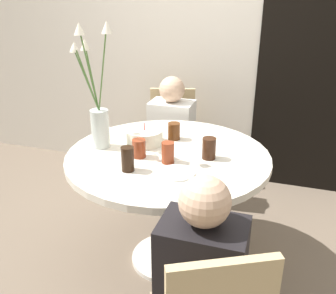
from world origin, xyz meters
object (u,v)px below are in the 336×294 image
at_px(drink_glass_0, 128,159).
at_px(flower_vase, 97,109).
at_px(side_plate, 177,173).
at_px(person_boy, 172,144).
at_px(birthday_cake, 145,137).
at_px(drink_glass_1, 168,153).
at_px(drink_glass_3, 174,131).
at_px(drink_glass_2, 139,148).
at_px(chair_right_flank, 172,136).
at_px(drink_glass_4, 209,148).

bearing_deg(drink_glass_0, flower_vase, 141.17).
bearing_deg(flower_vase, side_plate, -18.59).
relative_size(flower_vase, person_boy, 0.72).
xyz_separation_m(birthday_cake, person_boy, (-0.04, 0.70, -0.33)).
relative_size(drink_glass_1, drink_glass_3, 1.11).
xyz_separation_m(flower_vase, drink_glass_0, (0.29, -0.23, -0.18)).
bearing_deg(drink_glass_3, birthday_cake, -139.62).
xyz_separation_m(drink_glass_2, person_boy, (-0.09, 0.90, -0.34)).
bearing_deg(birthday_cake, drink_glass_1, -44.00).
bearing_deg(drink_glass_3, flower_vase, -144.61).
height_order(chair_right_flank, drink_glass_4, drink_glass_4).
bearing_deg(drink_glass_4, chair_right_flank, 118.52).
xyz_separation_m(flower_vase, drink_glass_4, (0.66, 0.05, -0.18)).
distance_m(flower_vase, drink_glass_2, 0.34).
bearing_deg(drink_glass_0, drink_glass_4, 37.18).
distance_m(chair_right_flank, drink_glass_3, 0.83).
bearing_deg(flower_vase, drink_glass_0, -38.83).
relative_size(drink_glass_1, person_boy, 0.12).
bearing_deg(chair_right_flank, drink_glass_1, -89.79).
relative_size(birthday_cake, drink_glass_2, 2.13).
xyz_separation_m(drink_glass_2, drink_glass_3, (0.11, 0.32, 0.00)).
bearing_deg(drink_glass_3, drink_glass_0, -101.21).
distance_m(birthday_cake, drink_glass_3, 0.20).
relative_size(birthday_cake, drink_glass_3, 2.09).
distance_m(side_plate, drink_glass_3, 0.49).
distance_m(side_plate, drink_glass_2, 0.30).
bearing_deg(drink_glass_0, drink_glass_1, 42.91).
relative_size(flower_vase, drink_glass_4, 6.09).
height_order(flower_vase, drink_glass_3, flower_vase).
bearing_deg(chair_right_flank, drink_glass_0, -99.51).
distance_m(chair_right_flank, flower_vase, 1.14).
bearing_deg(person_boy, drink_glass_2, -84.54).
bearing_deg(drink_glass_3, drink_glass_4, -38.51).
distance_m(birthday_cake, side_plate, 0.46).
bearing_deg(birthday_cake, drink_glass_0, -82.14).
height_order(drink_glass_1, drink_glass_3, drink_glass_1).
bearing_deg(drink_glass_3, side_plate, -70.58).
bearing_deg(side_plate, flower_vase, 161.41).
height_order(flower_vase, person_boy, flower_vase).
height_order(drink_glass_1, drink_glass_4, drink_glass_4).
xyz_separation_m(drink_glass_3, drink_glass_4, (0.27, -0.22, 0.01)).
height_order(side_plate, drink_glass_3, drink_glass_3).
relative_size(drink_glass_3, person_boy, 0.10).
bearing_deg(drink_glass_4, drink_glass_3, 141.49).
relative_size(chair_right_flank, person_boy, 0.85).
xyz_separation_m(birthday_cake, drink_glass_1, (0.22, -0.22, 0.01)).
distance_m(flower_vase, person_boy, 1.01).
height_order(drink_glass_3, person_boy, person_boy).
xyz_separation_m(chair_right_flank, side_plate, (0.40, -1.18, 0.29)).
distance_m(drink_glass_3, person_boy, 0.69).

